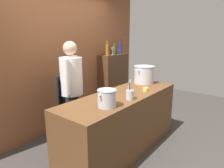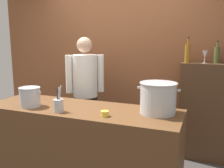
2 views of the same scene
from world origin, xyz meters
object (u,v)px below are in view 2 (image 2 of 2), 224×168
wine_bottle_amber (188,53)px  wine_glass_short (205,55)px  chef (85,87)px  stockpot_large (158,98)px  wine_bottle_olive (217,55)px  stockpot_small (30,97)px  butter_jar (105,114)px  utensil_crock (58,105)px

wine_bottle_amber → wine_glass_short: (0.21, 0.02, -0.01)m
chef → stockpot_large: bearing=118.5°
wine_bottle_amber → wine_bottle_olive: wine_bottle_amber is taller
chef → stockpot_small: chef is taller
stockpot_small → butter_jar: (0.91, -0.03, -0.08)m
stockpot_small → stockpot_large: bearing=10.9°
stockpot_small → utensil_crock: (0.41, -0.06, -0.04)m
stockpot_large → wine_bottle_olive: (0.53, 1.09, 0.38)m
chef → butter_jar: bearing=94.4°
stockpot_small → wine_bottle_amber: size_ratio=0.88×
butter_jar → wine_bottle_amber: size_ratio=0.24×
stockpot_large → butter_jar: bearing=-147.5°
butter_jar → wine_glass_short: (0.85, 1.31, 0.51)m
chef → utensil_crock: chef is taller
butter_jar → chef: bearing=126.9°
utensil_crock → wine_bottle_amber: size_ratio=0.81×
wine_bottle_olive → utensil_crock: bearing=-136.4°
wine_glass_short → wine_bottle_olive: bearing=24.8°
wine_bottle_olive → wine_glass_short: 0.16m
stockpot_small → butter_jar: bearing=-1.7°
stockpot_large → utensil_crock: (-0.95, -0.32, -0.09)m
chef → butter_jar: 1.15m
stockpot_small → wine_bottle_olive: wine_bottle_olive is taller
utensil_crock → wine_bottle_olive: bearing=43.6°
wine_bottle_amber → wine_glass_short: wine_bottle_amber is taller
butter_jar → wine_glass_short: 1.64m
butter_jar → wine_bottle_olive: 1.77m
wine_bottle_amber → wine_bottle_olive: size_ratio=1.15×
chef → stockpot_small: (-0.21, -0.89, 0.04)m
chef → stockpot_large: 1.31m
stockpot_large → utensil_crock: stockpot_large is taller
chef → wine_bottle_olive: bearing=162.7°
stockpot_small → chef: bearing=76.6°
butter_jar → wine_bottle_amber: (0.63, 1.29, 0.52)m
stockpot_small → wine_bottle_olive: size_ratio=1.02×
stockpot_large → butter_jar: 0.55m
stockpot_small → wine_glass_short: 2.21m
wine_bottle_olive → wine_glass_short: wine_bottle_olive is taller
stockpot_small → wine_bottle_olive: 2.37m
stockpot_large → wine_glass_short: wine_glass_short is taller
stockpot_large → wine_bottle_olive: 1.27m
utensil_crock → butter_jar: size_ratio=3.40×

